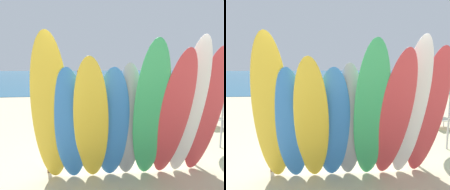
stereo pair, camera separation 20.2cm
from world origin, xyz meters
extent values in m
plane|color=beige|center=(0.00, 14.00, 0.00)|extent=(60.00, 60.00, 0.00)
cube|color=#235B7F|center=(0.00, 29.32, 0.01)|extent=(60.00, 40.00, 0.02)
cylinder|color=brown|center=(-1.40, 0.00, 0.33)|extent=(0.07, 0.07, 0.67)
cylinder|color=brown|center=(1.40, 0.00, 0.33)|extent=(0.07, 0.07, 0.67)
cylinder|color=brown|center=(0.00, 0.00, 0.67)|extent=(2.92, 0.06, 0.06)
ellipsoid|color=yellow|center=(-1.24, -0.56, 1.22)|extent=(0.61, 0.87, 2.45)
ellipsoid|color=#337AD1|center=(-0.96, -0.51, 0.98)|extent=(0.57, 0.71, 1.96)
ellipsoid|color=yellow|center=(-0.63, -0.62, 1.06)|extent=(0.59, 0.89, 2.11)
ellipsoid|color=#337AD1|center=(-0.30, -0.52, 0.98)|extent=(0.57, 0.70, 1.96)
ellipsoid|color=#999EA3|center=(-0.03, -0.50, 1.01)|extent=(0.54, 0.72, 2.02)
ellipsoid|color=#38B266|center=(0.29, -0.69, 1.17)|extent=(0.64, 1.06, 2.35)
ellipsoid|color=#D13D42|center=(0.66, -0.69, 1.11)|extent=(0.58, 1.03, 2.23)
ellipsoid|color=white|center=(0.96, -0.60, 1.21)|extent=(0.56, 0.87, 2.42)
ellipsoid|color=#D13D42|center=(1.30, -0.53, 1.13)|extent=(0.63, 0.83, 2.27)
cylinder|color=brown|center=(-1.00, 7.85, 0.39)|extent=(0.12, 0.12, 0.79)
cylinder|color=brown|center=(-1.05, 7.53, 0.39)|extent=(0.12, 0.12, 0.79)
cube|color=orange|center=(-1.02, 7.69, 0.73)|extent=(0.42, 0.26, 0.19)
cube|color=#2D4CB2|center=(-1.02, 7.69, 1.10)|extent=(0.27, 0.44, 0.62)
sphere|color=brown|center=(-1.02, 7.69, 1.52)|extent=(0.22, 0.22, 0.22)
cylinder|color=brown|center=(-0.98, 7.94, 1.13)|extent=(0.10, 0.10, 0.55)
cylinder|color=brown|center=(-1.06, 7.43, 1.13)|extent=(0.10, 0.10, 0.55)
cylinder|color=#9E704C|center=(-0.58, 4.84, 0.41)|extent=(0.12, 0.12, 0.82)
cylinder|color=#9E704C|center=(-0.51, 5.17, 0.41)|extent=(0.12, 0.12, 0.82)
cube|color=silver|center=(-0.54, 5.01, 0.75)|extent=(0.44, 0.27, 0.20)
cube|color=#B23399|center=(-0.54, 5.01, 1.14)|extent=(0.30, 0.46, 0.64)
sphere|color=#9E704C|center=(-0.54, 5.01, 1.57)|extent=(0.23, 0.23, 0.23)
cylinder|color=#9E704C|center=(-0.60, 4.74, 1.17)|extent=(0.10, 0.10, 0.57)
cylinder|color=#9E704C|center=(-0.49, 5.27, 1.17)|extent=(0.10, 0.10, 0.57)
cylinder|color=#B7B7BC|center=(2.99, 2.08, 0.14)|extent=(0.02, 0.02, 0.28)
cylinder|color=#B7B7BC|center=(3.41, 2.11, 0.14)|extent=(0.02, 0.02, 0.28)
cylinder|color=#B7B7BC|center=(2.97, 2.46, 0.14)|extent=(0.02, 0.02, 0.28)
cylinder|color=#B7B7BC|center=(3.39, 2.49, 0.14)|extent=(0.02, 0.02, 0.28)
cube|color=silver|center=(3.19, 2.28, 0.30)|extent=(0.53, 0.48, 0.03)
cube|color=silver|center=(3.17, 2.61, 0.57)|extent=(0.51, 0.25, 0.52)
cylinder|color=silver|center=(2.46, 0.75, 0.95)|extent=(0.04, 0.04, 1.91)
camera|label=1|loc=(-0.71, -3.99, 2.01)|focal=35.82mm
camera|label=2|loc=(-0.51, -4.01, 2.01)|focal=35.82mm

